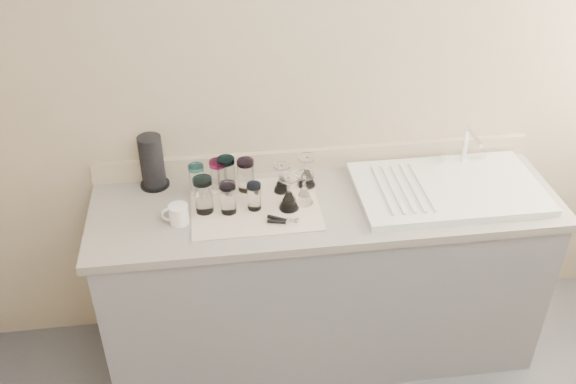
{
  "coord_description": "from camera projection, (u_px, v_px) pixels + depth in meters",
  "views": [
    {
      "loc": [
        -0.48,
        -1.06,
        2.52
      ],
      "look_at": [
        -0.18,
        1.15,
        1.0
      ],
      "focal_mm": 40.0,
      "sensor_mm": 36.0,
      "label": 1
    }
  ],
  "objects": [
    {
      "name": "tumbler_extra",
      "position": [
        226.0,
        174.0,
        2.83
      ],
      "size": [
        0.08,
        0.08,
        0.16
      ],
      "color": "white",
      "rests_on": "dish_towel"
    },
    {
      "name": "sink_unit",
      "position": [
        448.0,
        188.0,
        2.86
      ],
      "size": [
        0.82,
        0.5,
        0.22
      ],
      "color": "white",
      "rests_on": "counter_unit"
    },
    {
      "name": "tumbler_teal",
      "position": [
        197.0,
        179.0,
        2.82
      ],
      "size": [
        0.07,
        0.07,
        0.14
      ],
      "color": "white",
      "rests_on": "dish_towel"
    },
    {
      "name": "tumbler_purple",
      "position": [
        246.0,
        175.0,
        2.83
      ],
      "size": [
        0.08,
        0.08,
        0.15
      ],
      "color": "white",
      "rests_on": "dish_towel"
    },
    {
      "name": "white_mug",
      "position": [
        178.0,
        214.0,
        2.66
      ],
      "size": [
        0.12,
        0.09,
        0.08
      ],
      "color": "white",
      "rests_on": "counter_unit"
    },
    {
      "name": "tumbler_blue",
      "position": [
        228.0,
        198.0,
        2.7
      ],
      "size": [
        0.07,
        0.07,
        0.14
      ],
      "color": "white",
      "rests_on": "dish_towel"
    },
    {
      "name": "goblet_back_left",
      "position": [
        282.0,
        182.0,
        2.84
      ],
      "size": [
        0.07,
        0.07,
        0.13
      ],
      "color": "white",
      "rests_on": "dish_towel"
    },
    {
      "name": "dish_towel",
      "position": [
        255.0,
        206.0,
        2.77
      ],
      "size": [
        0.55,
        0.42,
        0.01
      ],
      "primitive_type": "cube",
      "color": "silver",
      "rests_on": "counter_unit"
    },
    {
      "name": "goblet_front_left",
      "position": [
        289.0,
        198.0,
        2.73
      ],
      "size": [
        0.09,
        0.09,
        0.16
      ],
      "color": "white",
      "rests_on": "dish_towel"
    },
    {
      "name": "room_envelope",
      "position": [
        433.0,
        266.0,
        1.46
      ],
      "size": [
        3.54,
        3.5,
        2.52
      ],
      "color": "#4E4E53",
      "rests_on": "ground"
    },
    {
      "name": "tumbler_cyan",
      "position": [
        219.0,
        176.0,
        2.82
      ],
      "size": [
        0.08,
        0.08,
        0.15
      ],
      "color": "white",
      "rests_on": "dish_towel"
    },
    {
      "name": "goblet_front_right",
      "position": [
        304.0,
        193.0,
        2.77
      ],
      "size": [
        0.08,
        0.08,
        0.14
      ],
      "color": "white",
      "rests_on": "dish_towel"
    },
    {
      "name": "tumbler_lavender",
      "position": [
        254.0,
        196.0,
        2.72
      ],
      "size": [
        0.06,
        0.06,
        0.12
      ],
      "color": "white",
      "rests_on": "dish_towel"
    },
    {
      "name": "counter_unit",
      "position": [
        323.0,
        278.0,
        3.06
      ],
      "size": [
        2.06,
        0.62,
        0.9
      ],
      "color": "slate",
      "rests_on": "ground"
    },
    {
      "name": "tumbler_magenta",
      "position": [
        203.0,
        195.0,
        2.69
      ],
      "size": [
        0.08,
        0.08,
        0.16
      ],
      "color": "white",
      "rests_on": "dish_towel"
    },
    {
      "name": "goblet_back_right",
      "position": [
        307.0,
        176.0,
        2.88
      ],
      "size": [
        0.08,
        0.08,
        0.15
      ],
      "color": "white",
      "rests_on": "dish_towel"
    },
    {
      "name": "can_opener",
      "position": [
        283.0,
        221.0,
        2.67
      ],
      "size": [
        0.13,
        0.09,
        0.02
      ],
      "color": "silver",
      "rests_on": "dish_towel"
    },
    {
      "name": "paper_towel_roll",
      "position": [
        152.0,
        162.0,
        2.85
      ],
      "size": [
        0.13,
        0.13,
        0.25
      ],
      "color": "black",
      "rests_on": "counter_unit"
    }
  ]
}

